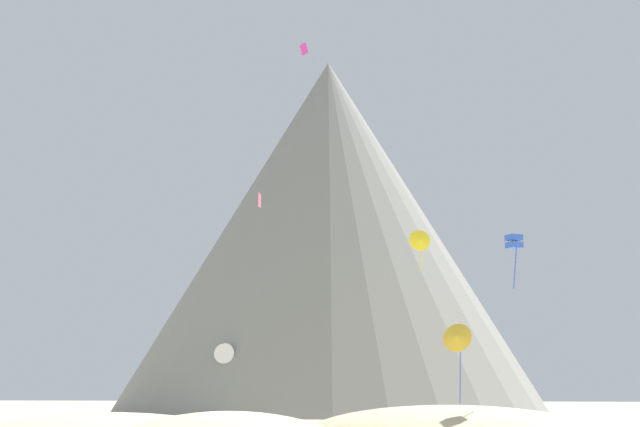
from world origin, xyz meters
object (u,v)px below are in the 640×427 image
kite_yellow_mid (420,240)px  kite_rainbow_mid (259,200)px  kite_white_low (224,354)px  kite_magenta_high (304,49)px  kite_blue_low (514,242)px  rock_massif (320,239)px  kite_gold_low (457,337)px

kite_yellow_mid → kite_rainbow_mid: kite_rainbow_mid is taller
kite_white_low → kite_rainbow_mid: (6.74, -11.16, 16.09)m
kite_magenta_high → kite_blue_low: size_ratio=0.28×
rock_massif → kite_gold_low: (19.37, -58.34, -20.18)m
rock_massif → kite_white_low: 34.87m
kite_gold_low → kite_magenta_high: (-12.50, 4.22, 26.63)m
rock_massif → kite_yellow_mid: bearing=-63.1°
kite_magenta_high → kite_gold_low: bearing=60.1°
kite_white_low → kite_yellow_mid: 27.45m
kite_white_low → kite_magenta_high: 39.82m
kite_magenta_high → kite_rainbow_mid: (-7.61, 15.20, -10.10)m
rock_massif → kite_rainbow_mid: bearing=-91.1°
kite_gold_low → rock_massif: bearing=128.0°
kite_white_low → kite_magenta_high: size_ratio=5.97×
kite_gold_low → kite_rainbow_mid: size_ratio=3.66×
rock_massif → kite_blue_low: (23.45, -63.12, -14.00)m
kite_magenta_high → kite_yellow_mid: 27.32m
rock_massif → kite_yellow_mid: 37.35m
rock_massif → kite_magenta_high: size_ratio=84.45×
kite_gold_low → kite_magenta_high: 29.71m
rock_massif → kite_white_low: (-7.48, -27.76, -19.74)m
kite_gold_low → kite_white_low: kite_white_low is taller
rock_massif → kite_gold_low: bearing=-71.6°
kite_rainbow_mid → kite_yellow_mid: bearing=161.2°
rock_massif → kite_blue_low: rock_massif is taller
kite_white_low → kite_yellow_mid: size_ratio=1.32×
kite_rainbow_mid → kite_gold_low: bearing=97.3°
rock_massif → kite_yellow_mid: (16.55, -32.66, -7.41)m
kite_rainbow_mid → kite_blue_low: bearing=96.3°
kite_blue_low → kite_yellow_mid: (-6.90, 30.47, 6.59)m
kite_white_low → rock_massif: bearing=-107.6°
rock_massif → kite_blue_low: 68.78m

